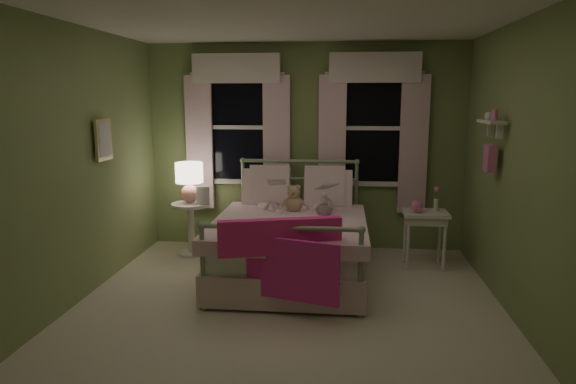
# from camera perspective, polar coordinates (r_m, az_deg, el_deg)

# --- Properties ---
(room_shell) EXTENTS (4.20, 4.20, 4.20)m
(room_shell) POSITION_cam_1_polar(r_m,az_deg,el_deg) (4.48, -0.15, 2.41)
(room_shell) COLOR white
(room_shell) RESTS_ON ground
(bed) EXTENTS (1.58, 2.04, 1.18)m
(bed) POSITION_cam_1_polar(r_m,az_deg,el_deg) (5.59, 0.38, -5.56)
(bed) COLOR white
(bed) RESTS_ON ground
(pink_throw) EXTENTS (1.09, 0.44, 0.71)m
(pink_throw) POSITION_cam_1_polar(r_m,az_deg,el_deg) (4.54, -0.92, -6.40)
(pink_throw) COLOR #F42F8B
(pink_throw) RESTS_ON bed
(child_left) EXTENTS (0.34, 0.30, 0.79)m
(child_left) POSITION_cam_1_polar(r_m,az_deg,el_deg) (5.90, -1.91, 1.10)
(child_left) COLOR #F7D1DD
(child_left) RESTS_ON bed
(child_right) EXTENTS (0.40, 0.34, 0.75)m
(child_right) POSITION_cam_1_polar(r_m,az_deg,el_deg) (5.85, 3.53, 0.77)
(child_right) COLOR #F7D1DD
(child_right) RESTS_ON bed
(book_left) EXTENTS (0.20, 0.13, 0.26)m
(book_left) POSITION_cam_1_polar(r_m,az_deg,el_deg) (5.66, -2.26, 0.64)
(book_left) COLOR beige
(book_left) RESTS_ON child_left
(book_right) EXTENTS (0.23, 0.19, 0.26)m
(book_right) POSITION_cam_1_polar(r_m,az_deg,el_deg) (5.61, 3.41, 0.11)
(book_right) COLOR beige
(book_right) RESTS_ON child_right
(teddy_bear) EXTENTS (0.24, 0.20, 0.32)m
(teddy_bear) POSITION_cam_1_polar(r_m,az_deg,el_deg) (5.74, 0.65, -0.93)
(teddy_bear) COLOR tan
(teddy_bear) RESTS_ON bed
(nightstand_left) EXTENTS (0.46, 0.46, 0.65)m
(nightstand_left) POSITION_cam_1_polar(r_m,az_deg,el_deg) (6.44, -10.74, -3.24)
(nightstand_left) COLOR white
(nightstand_left) RESTS_ON ground
(table_lamp) EXTENTS (0.33, 0.33, 0.49)m
(table_lamp) POSITION_cam_1_polar(r_m,az_deg,el_deg) (6.34, -10.91, 1.46)
(table_lamp) COLOR #E59087
(table_lamp) RESTS_ON nightstand_left
(book_nightstand) EXTENTS (0.18, 0.23, 0.02)m
(book_nightstand) POSITION_cam_1_polar(r_m,az_deg,el_deg) (6.29, -10.15, -1.33)
(book_nightstand) COLOR beige
(book_nightstand) RESTS_ON nightstand_left
(nightstand_right) EXTENTS (0.50, 0.40, 0.64)m
(nightstand_right) POSITION_cam_1_polar(r_m,az_deg,el_deg) (6.05, 14.99, -3.04)
(nightstand_right) COLOR white
(nightstand_right) RESTS_ON ground
(pink_toy) EXTENTS (0.14, 0.19, 0.14)m
(pink_toy) POSITION_cam_1_polar(r_m,az_deg,el_deg) (6.00, 14.13, -1.57)
(pink_toy) COLOR pink
(pink_toy) RESTS_ON nightstand_right
(bud_vase) EXTENTS (0.06, 0.06, 0.28)m
(bud_vase) POSITION_cam_1_polar(r_m,az_deg,el_deg) (6.07, 16.15, -0.75)
(bud_vase) COLOR white
(bud_vase) RESTS_ON nightstand_right
(window_left) EXTENTS (1.34, 0.13, 1.96)m
(window_left) POSITION_cam_1_polar(r_m,az_deg,el_deg) (6.58, -5.63, 7.78)
(window_left) COLOR black
(window_left) RESTS_ON room_shell
(window_right) EXTENTS (1.34, 0.13, 1.96)m
(window_right) POSITION_cam_1_polar(r_m,az_deg,el_deg) (6.46, 9.44, 7.63)
(window_right) COLOR black
(window_right) RESTS_ON room_shell
(wall_shelf) EXTENTS (0.15, 0.50, 0.60)m
(wall_shelf) POSITION_cam_1_polar(r_m,az_deg,el_deg) (5.32, 21.61, 5.38)
(wall_shelf) COLOR white
(wall_shelf) RESTS_ON room_shell
(framed_picture) EXTENTS (0.03, 0.32, 0.42)m
(framed_picture) POSITION_cam_1_polar(r_m,az_deg,el_deg) (5.59, -19.80, 5.46)
(framed_picture) COLOR beige
(framed_picture) RESTS_ON room_shell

